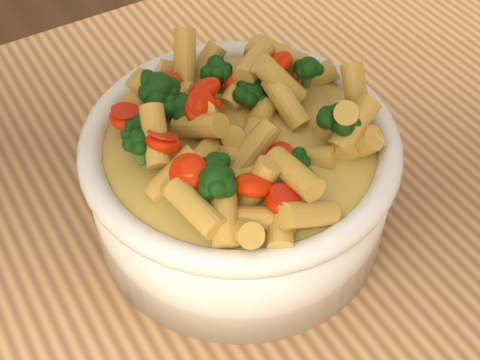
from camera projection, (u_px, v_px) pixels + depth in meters
serving_bowl at (240, 179)px, 0.50m from camera, size 0.23×0.23×0.10m
pasta_salad at (240, 118)px, 0.45m from camera, size 0.18×0.18×0.04m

